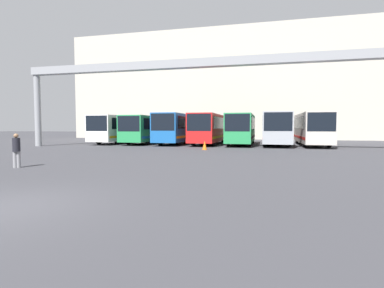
# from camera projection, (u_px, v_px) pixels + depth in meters

# --- Properties ---
(ground_plane) EXTENTS (200.00, 200.00, 0.00)m
(ground_plane) POSITION_uv_depth(u_px,v_px,m) (2.00, 208.00, 6.98)
(ground_plane) COLOR #38383D
(building_backdrop) EXTENTS (51.58, 12.00, 17.03)m
(building_backdrop) POSITION_uv_depth(u_px,v_px,m) (230.00, 88.00, 50.86)
(building_backdrop) COLOR #B7B2A3
(building_backdrop) RESTS_ON ground
(overhead_gantry) EXTENTS (31.90, 0.80, 7.58)m
(overhead_gantry) POSITION_uv_depth(u_px,v_px,m) (194.00, 73.00, 25.25)
(overhead_gantry) COLOR gray
(overhead_gantry) RESTS_ON ground
(bus_slot_0) EXTENTS (2.60, 10.28, 3.11)m
(bus_slot_0) POSITION_uv_depth(u_px,v_px,m) (120.00, 128.00, 34.90)
(bus_slot_0) COLOR silver
(bus_slot_0) RESTS_ON ground
(bus_slot_1) EXTENTS (2.56, 10.39, 3.05)m
(bus_slot_1) POSITION_uv_depth(u_px,v_px,m) (149.00, 128.00, 34.12)
(bus_slot_1) COLOR #268C4C
(bus_slot_1) RESTS_ON ground
(bus_slot_2) EXTENTS (2.58, 10.82, 3.25)m
(bus_slot_2) POSITION_uv_depth(u_px,v_px,m) (179.00, 127.00, 33.49)
(bus_slot_2) COLOR #1959A5
(bus_slot_2) RESTS_ON ground
(bus_slot_3) EXTENTS (2.50, 10.64, 3.19)m
(bus_slot_3) POSITION_uv_depth(u_px,v_px,m) (209.00, 127.00, 32.57)
(bus_slot_3) COLOR red
(bus_slot_3) RESTS_ON ground
(bus_slot_4) EXTENTS (2.46, 10.08, 3.15)m
(bus_slot_4) POSITION_uv_depth(u_px,v_px,m) (241.00, 128.00, 31.47)
(bus_slot_4) COLOR #268C4C
(bus_slot_4) RESTS_ON ground
(bus_slot_5) EXTENTS (2.62, 11.89, 3.25)m
(bus_slot_5) POSITION_uv_depth(u_px,v_px,m) (276.00, 127.00, 31.52)
(bus_slot_5) COLOR #999EA5
(bus_slot_5) RESTS_ON ground
(bus_slot_6) EXTENTS (2.49, 10.87, 3.20)m
(bus_slot_6) POSITION_uv_depth(u_px,v_px,m) (312.00, 127.00, 30.19)
(bus_slot_6) COLOR beige
(bus_slot_6) RESTS_ON ground
(pedestrian_mid_left) EXTENTS (0.33, 0.33, 1.59)m
(pedestrian_mid_left) POSITION_uv_depth(u_px,v_px,m) (16.00, 150.00, 13.80)
(pedestrian_mid_left) COLOR gray
(pedestrian_mid_left) RESTS_ON ground
(traffic_cone) EXTENTS (0.39, 0.39, 0.75)m
(traffic_cone) POSITION_uv_depth(u_px,v_px,m) (205.00, 145.00, 24.59)
(traffic_cone) COLOR orange
(traffic_cone) RESTS_ON ground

